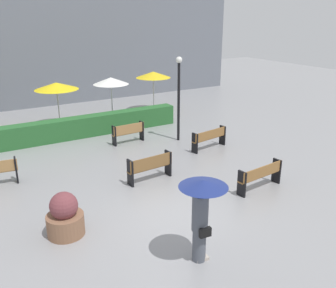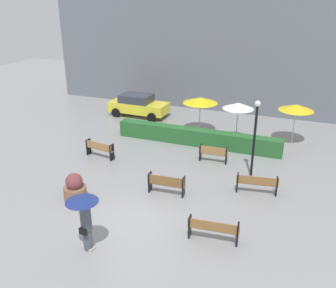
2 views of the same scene
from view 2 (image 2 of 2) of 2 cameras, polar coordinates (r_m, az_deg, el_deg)
name	(u,v)px [view 2 (image 2 of 2)]	position (r m, az deg, el deg)	size (l,w,h in m)	color
ground_plane	(131,220)	(14.85, -5.75, -11.69)	(60.00, 60.00, 0.00)	gray
bench_mid_center	(166,183)	(16.23, -0.28, -6.13)	(1.69, 0.47, 0.92)	brown
bench_far_right	(257,183)	(16.77, 13.66, -5.90)	(1.84, 0.60, 0.86)	olive
bench_back_row	(213,153)	(19.42, 7.05, -1.38)	(1.53, 0.40, 0.89)	#9E7242
bench_near_right	(213,229)	(13.51, 7.05, -12.93)	(1.87, 0.51, 0.85)	olive
bench_far_left	(99,148)	(20.14, -10.61, -0.66)	(1.75, 0.57, 0.90)	#9E7242
pedestrian_with_umbrella	(84,214)	(12.80, -12.87, -10.63)	(1.11, 1.11, 2.12)	#4C515B
planter_pot	(75,188)	(16.39, -14.28, -6.68)	(0.98, 0.98, 1.21)	brown
lamp_post	(255,131)	(17.65, 13.38, 2.02)	(0.28, 0.28, 3.79)	black
patio_umbrella_yellow	(200,100)	(23.03, 5.05, 6.78)	(2.16, 2.16, 2.31)	silver
patio_umbrella_white	(238,106)	(21.60, 10.86, 5.85)	(1.81, 1.81, 2.47)	silver
patio_umbrella_yellow_far	(296,107)	(22.49, 19.31, 5.38)	(2.00, 2.00, 2.37)	silver
hedge_strip	(197,137)	(21.56, 4.50, 1.07)	(9.78, 0.70, 0.96)	#28602D
building_facade	(228,51)	(27.76, 9.34, 14.05)	(28.00, 1.20, 8.80)	slate
parked_car	(138,105)	(26.76, -4.63, 6.09)	(4.24, 2.05, 1.57)	yellow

